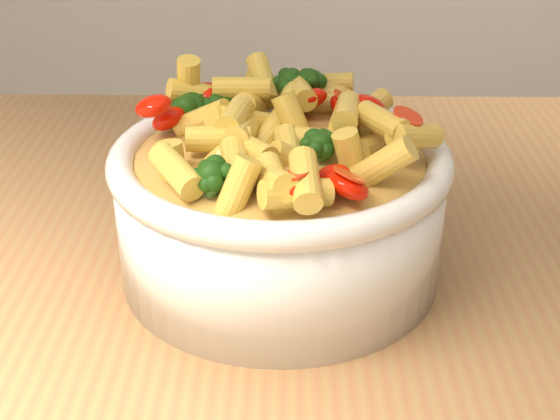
{
  "coord_description": "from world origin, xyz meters",
  "views": [
    {
      "loc": [
        -0.06,
        -0.48,
        1.22
      ],
      "look_at": [
        -0.07,
        0.02,
        0.95
      ],
      "focal_mm": 50.0,
      "sensor_mm": 36.0,
      "label": 1
    }
  ],
  "objects": [
    {
      "name": "pasta_salad",
      "position": [
        -0.07,
        0.02,
        1.02
      ],
      "size": [
        0.19,
        0.19,
        0.04
      ],
      "color": "#F4D84D",
      "rests_on": "serving_bowl"
    },
    {
      "name": "table",
      "position": [
        0.0,
        0.0,
        0.8
      ],
      "size": [
        1.2,
        0.8,
        0.9
      ],
      "color": "#A47946",
      "rests_on": "ground"
    },
    {
      "name": "serving_bowl",
      "position": [
        -0.07,
        0.02,
        0.95
      ],
      "size": [
        0.24,
        0.24,
        0.1
      ],
      "color": "white",
      "rests_on": "table"
    }
  ]
}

